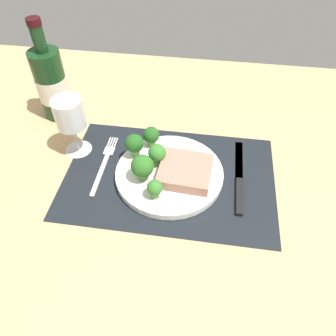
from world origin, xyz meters
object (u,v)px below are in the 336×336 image
at_px(wine_glass, 70,117).
at_px(knife, 239,181).
at_px(plate, 169,174).
at_px(fork, 104,164).
at_px(wine_bottle, 52,84).
at_px(steak, 185,171).

bearing_deg(wine_glass, knife, -7.53).
relative_size(plate, knife, 1.06).
distance_m(fork, wine_glass, 0.13).
xyz_separation_m(knife, wine_bottle, (-0.49, 0.18, 0.09)).
bearing_deg(fork, knife, -2.50).
relative_size(fork, knife, 0.83).
xyz_separation_m(plate, steak, (0.04, -0.01, 0.02)).
height_order(plate, knife, plate).
bearing_deg(fork, steak, -6.81).
height_order(knife, wine_glass, wine_glass).
height_order(steak, wine_bottle, wine_bottle).
bearing_deg(steak, knife, 5.24).
distance_m(steak, wine_bottle, 0.42).
distance_m(plate, fork, 0.16).
height_order(knife, wine_bottle, wine_bottle).
distance_m(plate, steak, 0.04).
bearing_deg(fork, wine_glass, 150.16).
bearing_deg(wine_glass, wine_bottle, 126.56).
distance_m(steak, knife, 0.13).
distance_m(plate, wine_bottle, 0.39).
xyz_separation_m(plate, knife, (0.16, 0.01, -0.00)).
bearing_deg(wine_bottle, knife, -20.56).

